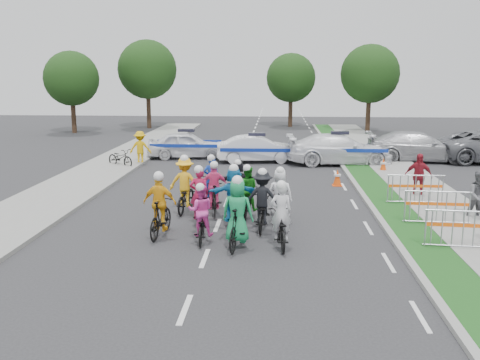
# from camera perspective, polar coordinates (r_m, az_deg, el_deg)

# --- Properties ---
(ground) EXTENTS (90.00, 90.00, 0.00)m
(ground) POSITION_cam_1_polar(r_m,az_deg,el_deg) (13.75, -3.78, -8.35)
(ground) COLOR #28282B
(ground) RESTS_ON ground
(curb_right) EXTENTS (0.20, 60.00, 0.12)m
(curb_right) POSITION_cam_1_polar(r_m,az_deg,el_deg) (18.71, 14.03, -3.13)
(curb_right) COLOR gray
(curb_right) RESTS_ON ground
(grass_strip) EXTENTS (1.20, 60.00, 0.11)m
(grass_strip) POSITION_cam_1_polar(r_m,az_deg,el_deg) (18.85, 16.12, -3.15)
(grass_strip) COLOR #1B4D18
(grass_strip) RESTS_ON ground
(sidewalk_right) EXTENTS (2.40, 60.00, 0.13)m
(sidewalk_right) POSITION_cam_1_polar(r_m,az_deg,el_deg) (19.31, 21.36, -3.11)
(sidewalk_right) COLOR gray
(sidewalk_right) RESTS_ON ground
(sidewalk_left) EXTENTS (3.00, 60.00, 0.13)m
(sidewalk_left) POSITION_cam_1_polar(r_m,az_deg,el_deg) (20.17, -20.46, -2.45)
(sidewalk_left) COLOR gray
(sidewalk_left) RESTS_ON ground
(rider_0) EXTENTS (0.78, 1.87, 1.86)m
(rider_0) POSITION_cam_1_polar(r_m,az_deg,el_deg) (14.47, 4.37, -4.79)
(rider_0) COLOR black
(rider_0) RESTS_ON ground
(rider_1) EXTENTS (0.91, 1.96, 2.00)m
(rider_1) POSITION_cam_1_polar(r_m,az_deg,el_deg) (14.32, -0.26, -4.27)
(rider_1) COLOR black
(rider_1) RESTS_ON ground
(rider_2) EXTENTS (0.74, 1.69, 1.68)m
(rider_2) POSITION_cam_1_polar(r_m,az_deg,el_deg) (14.92, -4.18, -4.22)
(rider_2) COLOR black
(rider_2) RESTS_ON ground
(rider_3) EXTENTS (1.01, 1.88, 1.93)m
(rider_3) POSITION_cam_1_polar(r_m,az_deg,el_deg) (15.46, -8.50, -3.35)
(rider_3) COLOR black
(rider_3) RESTS_ON ground
(rider_4) EXTENTS (1.09, 1.90, 1.89)m
(rider_4) POSITION_cam_1_polar(r_m,az_deg,el_deg) (15.99, 2.39, -2.76)
(rider_4) COLOR black
(rider_4) RESTS_ON ground
(rider_5) EXTENTS (1.61, 1.91, 1.96)m
(rider_5) POSITION_cam_1_polar(r_m,az_deg,el_deg) (16.29, -0.64, -2.17)
(rider_5) COLOR black
(rider_5) RESTS_ON ground
(rider_6) EXTENTS (0.90, 1.92, 1.88)m
(rider_6) POSITION_cam_1_polar(r_m,az_deg,el_deg) (16.60, -4.33, -2.65)
(rider_6) COLOR black
(rider_6) RESTS_ON ground
(rider_7) EXTENTS (0.77, 1.74, 1.81)m
(rider_7) POSITION_cam_1_polar(r_m,az_deg,el_deg) (16.71, 4.26, -2.25)
(rider_7) COLOR black
(rider_7) RESTS_ON ground
(rider_8) EXTENTS (0.75, 1.72, 1.73)m
(rider_8) POSITION_cam_1_polar(r_m,az_deg,el_deg) (17.57, 0.76, -1.74)
(rider_8) COLOR black
(rider_8) RESTS_ON ground
(rider_9) EXTENTS (0.94, 1.76, 1.80)m
(rider_9) POSITION_cam_1_polar(r_m,az_deg,el_deg) (17.77, -2.72, -1.45)
(rider_9) COLOR black
(rider_9) RESTS_ON ground
(rider_10) EXTENTS (1.14, 1.98, 1.96)m
(rider_10) POSITION_cam_1_polar(r_m,az_deg,el_deg) (18.14, -5.86, -1.02)
(rider_10) COLOR black
(rider_10) RESTS_ON ground
(rider_11) EXTENTS (1.37, 1.64, 1.70)m
(rider_11) POSITION_cam_1_polar(r_m,az_deg,el_deg) (18.70, -0.22, -0.70)
(rider_11) COLOR black
(rider_11) RESTS_ON ground
(rider_12) EXTENTS (0.86, 1.84, 1.81)m
(rider_12) POSITION_cam_1_polar(r_m,az_deg,el_deg) (19.13, -3.03, -0.81)
(rider_12) COLOR black
(rider_12) RESTS_ON ground
(police_car_0) EXTENTS (4.47, 2.28, 1.46)m
(police_car_0) POSITION_cam_1_polar(r_m,az_deg,el_deg) (29.63, -5.71, 3.75)
(police_car_0) COLOR white
(police_car_0) RESTS_ON ground
(police_car_1) EXTENTS (4.37, 1.99, 1.39)m
(police_car_1) POSITION_cam_1_polar(r_m,az_deg,el_deg) (28.15, 1.81, 3.33)
(police_car_1) COLOR white
(police_car_1) RESTS_ON ground
(police_car_2) EXTENTS (5.49, 2.56, 1.55)m
(police_car_2) POSITION_cam_1_polar(r_m,az_deg,el_deg) (27.91, 10.54, 3.24)
(police_car_2) COLOR white
(police_car_2) RESTS_ON ground
(civilian_sedan) EXTENTS (5.48, 2.38, 1.57)m
(civilian_sedan) POSITION_cam_1_polar(r_m,az_deg,el_deg) (29.92, 18.45, 3.40)
(civilian_sedan) COLOR #B1B1B6
(civilian_sedan) RESTS_ON ground
(spectator_1) EXTENTS (0.82, 0.65, 1.62)m
(spectator_1) POSITION_cam_1_polar(r_m,az_deg,el_deg) (18.49, 24.16, -1.58)
(spectator_1) COLOR #57575C
(spectator_1) RESTS_ON ground
(spectator_2) EXTENTS (1.07, 0.64, 1.70)m
(spectator_2) POSITION_cam_1_polar(r_m,az_deg,el_deg) (21.05, 18.49, 0.42)
(spectator_2) COLOR maroon
(spectator_2) RESTS_ON ground
(marshal_hiviz) EXTENTS (1.14, 0.70, 1.71)m
(marshal_hiviz) POSITION_cam_1_polar(r_m,az_deg,el_deg) (27.88, -10.58, 3.40)
(marshal_hiviz) COLOR #D8A40B
(marshal_hiviz) RESTS_ON ground
(barrier_0) EXTENTS (2.04, 0.67, 1.12)m
(barrier_0) POSITION_cam_1_polar(r_m,az_deg,el_deg) (15.23, 22.70, -5.05)
(barrier_0) COLOR #A5A8AD
(barrier_0) RESTS_ON ground
(barrier_1) EXTENTS (2.02, 0.61, 1.12)m
(barrier_1) POSITION_cam_1_polar(r_m,az_deg,el_deg) (17.38, 20.26, -2.90)
(barrier_1) COLOR #A5A8AD
(barrier_1) RESTS_ON ground
(barrier_2) EXTENTS (2.01, 0.53, 1.12)m
(barrier_2) POSITION_cam_1_polar(r_m,az_deg,el_deg) (19.83, 18.18, -1.06)
(barrier_2) COLOR #A5A8AD
(barrier_2) RESTS_ON ground
(cone_0) EXTENTS (0.40, 0.40, 0.70)m
(cone_0) POSITION_cam_1_polar(r_m,az_deg,el_deg) (22.61, 10.34, 0.25)
(cone_0) COLOR #F24C0C
(cone_0) RESTS_ON ground
(cone_1) EXTENTS (0.40, 0.40, 0.70)m
(cone_1) POSITION_cam_1_polar(r_m,az_deg,el_deg) (26.11, 15.04, 1.52)
(cone_1) COLOR #F24C0C
(cone_1) RESTS_ON ground
(parked_bike) EXTENTS (1.79, 1.49, 0.92)m
(parked_bike) POSITION_cam_1_polar(r_m,az_deg,el_deg) (27.37, -12.65, 2.33)
(parked_bike) COLOR black
(parked_bike) RESTS_ON ground
(tree_0) EXTENTS (4.20, 4.20, 6.30)m
(tree_0) POSITION_cam_1_polar(r_m,az_deg,el_deg) (43.77, -17.55, 10.28)
(tree_0) COLOR #382619
(tree_0) RESTS_ON ground
(tree_1) EXTENTS (4.55, 4.55, 6.82)m
(tree_1) POSITION_cam_1_polar(r_m,az_deg,el_deg) (43.44, 13.69, 10.94)
(tree_1) COLOR #382619
(tree_1) RESTS_ON ground
(tree_3) EXTENTS (4.90, 4.90, 7.35)m
(tree_3) POSITION_cam_1_polar(r_m,az_deg,el_deg) (46.10, -9.85, 11.53)
(tree_3) COLOR #382619
(tree_3) RESTS_ON ground
(tree_4) EXTENTS (4.20, 4.20, 6.30)m
(tree_4) POSITION_cam_1_polar(r_m,az_deg,el_deg) (46.85, 5.46, 10.78)
(tree_4) COLOR #382619
(tree_4) RESTS_ON ground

